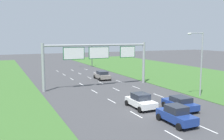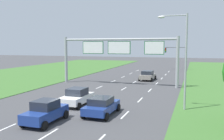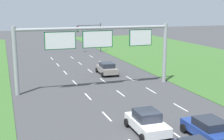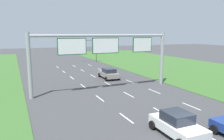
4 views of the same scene
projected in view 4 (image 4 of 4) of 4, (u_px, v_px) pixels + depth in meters
lane_dashes_inner_left at (111, 107)px, 20.56m from camera, size 0.14×56.40×0.01m
lane_dashes_inner_right at (143, 102)px, 21.98m from camera, size 0.14×56.40×0.01m
lane_dashes_slip at (171, 98)px, 23.41m from camera, size 0.14×56.40×0.01m
car_near_red at (177, 124)px, 14.70m from camera, size 2.26×4.11×1.64m
car_lead_silver at (109, 73)px, 33.33m from camera, size 2.38×4.27×1.58m
sign_gantry at (105, 50)px, 25.80m from camera, size 17.24×0.44×7.00m
traffic_light_mast at (88, 46)px, 51.61m from camera, size 4.76×0.49×5.60m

